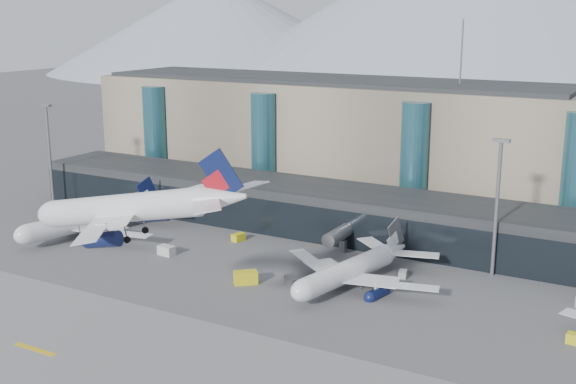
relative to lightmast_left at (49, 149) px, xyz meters
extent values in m
plane|color=#515154|center=(80.00, -45.00, -14.42)|extent=(900.00, 900.00, 0.00)
cube|color=slate|center=(80.00, -60.00, -14.40)|extent=(400.00, 40.00, 0.04)
cube|color=gold|center=(60.00, -60.00, -14.37)|extent=(8.00, 1.00, 0.02)
cube|color=black|center=(80.00, 13.00, -9.42)|extent=(170.00, 18.00, 10.00)
cube|color=black|center=(80.00, 4.10, -10.42)|extent=(170.00, 0.40, 8.00)
cylinder|color=slate|center=(25.00, 2.00, -10.22)|extent=(2.80, 14.00, 2.80)
cube|color=slate|center=(25.00, 2.00, -13.22)|extent=(1.20, 1.20, 2.40)
cylinder|color=slate|center=(80.00, 2.00, -10.22)|extent=(2.80, 14.00, 2.80)
cube|color=slate|center=(80.00, 2.00, -13.22)|extent=(1.20, 1.20, 2.40)
cube|color=gray|center=(55.00, 45.00, 0.58)|extent=(130.00, 30.00, 30.00)
cube|color=black|center=(55.00, 45.00, 16.08)|extent=(123.50, 28.00, 1.00)
cylinder|color=#255969|center=(10.00, 29.00, -0.42)|extent=(6.40, 6.40, 28.00)
cylinder|color=#255969|center=(45.00, 29.00, -0.42)|extent=(6.40, 6.40, 28.00)
cylinder|color=#255969|center=(85.00, 29.00, -0.42)|extent=(6.40, 6.40, 28.00)
cylinder|color=slate|center=(90.00, 45.00, 23.58)|extent=(0.40, 0.40, 16.00)
cone|color=gray|center=(-180.00, 335.00, 23.08)|extent=(320.00, 320.00, 75.00)
cone|color=gray|center=(20.00, 335.00, 40.58)|extent=(400.00, 400.00, 110.00)
cylinder|color=slate|center=(0.00, 0.00, -1.92)|extent=(0.70, 0.70, 25.00)
cube|color=slate|center=(0.00, 0.00, 10.88)|extent=(3.00, 1.20, 0.60)
cylinder|color=slate|center=(110.00, 3.00, -1.92)|extent=(0.70, 0.70, 25.00)
cube|color=slate|center=(110.00, 3.00, 10.88)|extent=(3.00, 1.20, 0.60)
cylinder|color=silver|center=(76.45, -55.43, 9.14)|extent=(23.00, 7.36, 3.76)
ellipsoid|color=silver|center=(65.25, -57.25, 9.14)|extent=(5.80, 4.56, 3.76)
cone|color=silver|center=(90.85, -53.08, 9.32)|extent=(7.00, 4.75, 3.76)
cube|color=silver|center=(79.35, -63.17, 8.51)|extent=(13.68, 16.50, 0.19)
cylinder|color=#0E1740|center=(77.76, -61.45, 6.60)|extent=(4.81, 2.77, 2.07)
cube|color=silver|center=(91.58, -57.56, 9.51)|extent=(7.68, 8.67, 0.15)
cube|color=silver|center=(76.75, -47.17, 8.51)|extent=(9.71, 17.10, 0.19)
cylinder|color=#0E1740|center=(75.78, -49.30, 6.60)|extent=(4.81, 2.77, 2.07)
cube|color=silver|center=(90.12, -48.60, 9.51)|extent=(5.78, 9.02, 0.15)
cube|color=#0E1740|center=(91.17, -53.03, 12.33)|extent=(5.58, 1.12, 6.62)
cube|color=maroon|center=(90.21, -53.19, 11.20)|extent=(3.75, 0.86, 3.62)
cylinder|color=slate|center=(68.61, -56.70, 6.69)|extent=(0.15, 0.15, 3.01)
cylinder|color=black|center=(68.61, -56.70, 5.37)|extent=(0.70, 0.34, 0.67)
cylinder|color=black|center=(77.77, -57.50, 5.37)|extent=(0.90, 0.47, 0.86)
cylinder|color=black|center=(77.05, -53.04, 5.37)|extent=(0.90, 0.47, 0.86)
cylinder|color=silver|center=(27.33, -14.00, -9.69)|extent=(10.82, 25.82, 4.24)
ellipsoid|color=silver|center=(23.97, -26.35, -9.69)|extent=(5.65, 6.85, 4.24)
cone|color=silver|center=(31.65, 1.88, -9.48)|extent=(6.01, 8.17, 4.24)
cube|color=silver|center=(36.64, -14.64, -10.39)|extent=(19.08, 9.23, 0.21)
cylinder|color=#0E1740|center=(34.13, -15.47, -12.56)|extent=(3.60, 5.55, 2.33)
cube|color=silver|center=(36.60, 0.54, -9.27)|extent=(10.08, 5.67, 0.17)
cube|color=silver|center=(18.99, -9.83, -10.39)|extent=(17.98, 16.56, 0.21)
cylinder|color=#0E1740|center=(20.72, -11.82, -12.56)|extent=(3.60, 5.55, 2.33)
cube|color=silver|center=(26.71, 3.23, -9.27)|extent=(9.43, 9.18, 0.17)
cube|color=#0E1740|center=(31.75, 2.23, -6.09)|extent=(1.91, 6.18, 7.47)
cube|color=silver|center=(31.46, 1.18, -7.36)|extent=(1.40, 4.17, 4.08)
cylinder|color=slate|center=(24.98, -22.65, -12.45)|extent=(0.17, 0.17, 3.39)
cylinder|color=black|center=(24.98, -22.65, -13.93)|extent=(0.46, 0.80, 0.75)
cylinder|color=black|center=(30.08, -13.61, -13.93)|extent=(0.62, 1.03, 0.97)
cylinder|color=black|center=(25.16, -12.27, -13.93)|extent=(0.62, 1.03, 0.97)
cylinder|color=silver|center=(89.63, -14.00, -10.11)|extent=(8.70, 23.65, 3.87)
ellipsoid|color=silver|center=(87.17, -25.42, -10.11)|extent=(4.93, 6.11, 3.87)
cone|color=silver|center=(92.79, 0.68, -9.91)|extent=(5.19, 7.34, 3.87)
cube|color=silver|center=(98.14, -14.13, -10.75)|extent=(17.53, 9.24, 0.19)
cylinder|color=#0E1740|center=(95.90, -15.01, -12.72)|extent=(3.07, 5.02, 2.13)
cube|color=silver|center=(97.36, -0.31, -9.72)|extent=(9.26, 5.58, 0.15)
cube|color=silver|center=(81.83, -10.61, -10.75)|extent=(16.72, 14.60, 0.19)
cylinder|color=#0E1740|center=(83.50, -12.34, -12.72)|extent=(3.07, 5.02, 2.13)
cube|color=silver|center=(88.23, 1.66, -9.72)|extent=(8.78, 8.15, 0.15)
cube|color=slate|center=(92.86, 1.00, -6.82)|extent=(1.44, 5.70, 6.81)
cube|color=silver|center=(92.65, 0.03, -7.98)|extent=(1.08, 3.84, 3.72)
cylinder|color=slate|center=(87.91, -21.99, -12.62)|extent=(0.16, 0.16, 3.10)
cylinder|color=black|center=(87.91, -21.99, -13.98)|extent=(0.38, 0.72, 0.69)
cylinder|color=black|center=(92.11, -13.51, -13.98)|extent=(0.52, 0.94, 0.88)
cylinder|color=black|center=(87.57, -12.53, -13.98)|extent=(0.52, 0.94, 0.88)
cube|color=#BCBCBC|center=(50.02, -17.32, -13.45)|extent=(3.63, 2.30, 1.94)
cube|color=gold|center=(57.47, -2.34, -13.62)|extent=(2.24, 3.06, 1.59)
cube|color=#4C4C51|center=(80.38, -20.06, -13.53)|extent=(3.60, 3.15, 1.78)
cube|color=#4C4C51|center=(19.66, -5.79, -13.56)|extent=(2.49, 3.44, 1.73)
cube|color=#BCBCBC|center=(96.00, -6.35, -13.75)|extent=(1.81, 2.53, 1.34)
cube|color=gold|center=(72.46, -22.97, -13.26)|extent=(4.59, 4.40, 2.31)
camera|label=1|loc=(138.52, -125.55, 32.54)|focal=45.00mm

